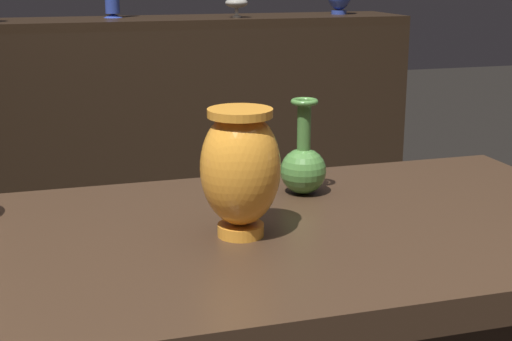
% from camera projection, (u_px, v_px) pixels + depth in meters
% --- Properties ---
extents(back_display_shelf, '(2.60, 0.40, 0.99)m').
position_uv_depth(back_display_shelf, '(120.00, 132.00, 3.31)').
color(back_display_shelf, black).
rests_on(back_display_shelf, ground_plane).
extents(vase_centerpiece, '(0.12, 0.12, 0.20)m').
position_uv_depth(vase_centerpiece, '(240.00, 168.00, 1.13)').
color(vase_centerpiece, orange).
rests_on(vase_centerpiece, display_plinth).
extents(vase_tall_behind, '(0.08, 0.08, 0.18)m').
position_uv_depth(vase_tall_behind, '(303.00, 165.00, 1.36)').
color(vase_tall_behind, '#477A38').
rests_on(vase_tall_behind, display_plinth).
extents(shelf_vase_right, '(0.10, 0.10, 0.08)m').
position_uv_depth(shelf_vase_right, '(237.00, 3.00, 3.23)').
color(shelf_vase_right, gray).
rests_on(shelf_vase_right, back_display_shelf).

